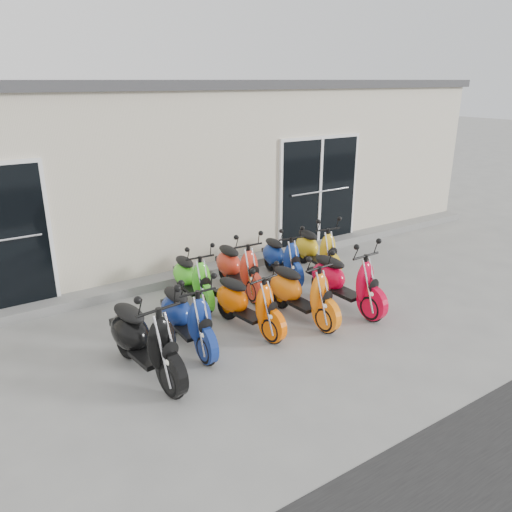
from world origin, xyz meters
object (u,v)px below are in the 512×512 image
object	(u,v)px
scooter_front_black	(144,329)
scooter_back_red	(238,260)
scooter_front_orange_a	(247,295)
scooter_back_yellow	(317,243)
scooter_back_blue	(282,251)
scooter_front_red	(346,272)
scooter_back_green	(192,271)
scooter_front_blue	(187,308)
scooter_front_orange_b	(302,284)

from	to	relation	value
scooter_front_black	scooter_back_red	world-z (taller)	scooter_front_black
scooter_front_orange_a	scooter_back_yellow	size ratio (longest dim) A/B	0.98
scooter_front_black	scooter_back_blue	distance (m)	3.55
scooter_front_orange_a	scooter_front_red	distance (m)	1.65
scooter_back_green	scooter_back_red	distance (m)	0.82
scooter_front_red	scooter_back_yellow	distance (m)	1.61
scooter_back_red	scooter_back_yellow	xyz separation A→B (m)	(1.70, 0.01, -0.01)
scooter_front_red	scooter_back_green	xyz separation A→B (m)	(-1.85, 1.50, -0.07)
scooter_front_blue	scooter_back_green	xyz separation A→B (m)	(0.70, 1.24, -0.04)
scooter_front_orange_b	scooter_back_green	size ratio (longest dim) A/B	1.08
scooter_front_orange_b	scooter_front_red	xyz separation A→B (m)	(0.80, -0.07, 0.03)
scooter_back_blue	scooter_front_blue	bearing A→B (deg)	-144.61
scooter_front_orange_a	scooter_back_red	bearing A→B (deg)	55.65
scooter_back_red	scooter_back_blue	bearing A→B (deg)	7.08
scooter_back_blue	scooter_front_orange_a	bearing A→B (deg)	-131.70
scooter_front_orange_a	scooter_back_green	size ratio (longest dim) A/B	1.03
scooter_front_blue	scooter_front_orange_a	size ratio (longest dim) A/B	1.04
scooter_front_blue	scooter_front_black	bearing A→B (deg)	-153.56
scooter_front_red	scooter_back_yellow	xyz separation A→B (m)	(0.66, 1.46, -0.04)
scooter_front_orange_b	scooter_back_yellow	world-z (taller)	scooter_front_orange_b
scooter_back_green	scooter_front_black	bearing A→B (deg)	-128.20
scooter_front_orange_a	scooter_back_green	distance (m)	1.30
scooter_front_black	scooter_front_red	xyz separation A→B (m)	(3.27, 0.08, -0.03)
scooter_front_black	scooter_front_orange_a	bearing A→B (deg)	3.81
scooter_back_green	scooter_back_red	bearing A→B (deg)	0.19
scooter_front_black	scooter_front_blue	size ratio (longest dim) A/B	1.10
scooter_front_blue	scooter_back_blue	distance (m)	2.75
scooter_front_orange_b	scooter_back_blue	distance (m)	1.60
scooter_front_red	scooter_back_yellow	world-z (taller)	scooter_front_red
scooter_front_blue	scooter_front_red	size ratio (longest dim) A/B	0.95
scooter_back_yellow	scooter_front_blue	bearing A→B (deg)	-150.97
scooter_front_orange_a	scooter_front_orange_b	size ratio (longest dim) A/B	0.95
scooter_front_red	scooter_front_orange_b	bearing A→B (deg)	172.48
scooter_back_red	scooter_back_blue	size ratio (longest dim) A/B	1.08
scooter_front_red	scooter_back_blue	world-z (taller)	scooter_front_red
scooter_front_orange_b	scooter_front_orange_a	bearing A→B (deg)	166.76
scooter_back_red	scooter_front_orange_a	bearing A→B (deg)	-112.35
scooter_front_black	scooter_back_blue	bearing A→B (deg)	19.88
scooter_front_black	scooter_front_orange_a	distance (m)	1.66
scooter_front_red	scooter_back_green	world-z (taller)	scooter_front_red
scooter_front_orange_a	scooter_back_green	bearing A→B (deg)	91.11
scooter_front_red	scooter_back_red	bearing A→B (deg)	123.04
scooter_back_green	scooter_back_yellow	bearing A→B (deg)	2.75
scooter_front_black	scooter_back_yellow	bearing A→B (deg)	14.73
scooter_front_orange_a	scooter_back_yellow	xyz separation A→B (m)	(2.30, 1.24, 0.01)
scooter_front_orange_b	scooter_front_blue	bearing A→B (deg)	170.72
scooter_back_yellow	scooter_front_black	bearing A→B (deg)	-150.01
scooter_back_blue	scooter_front_red	bearing A→B (deg)	-77.89
scooter_back_blue	scooter_back_yellow	xyz separation A→B (m)	(0.76, -0.04, 0.03)
scooter_back_yellow	scooter_front_orange_a	bearing A→B (deg)	-143.11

